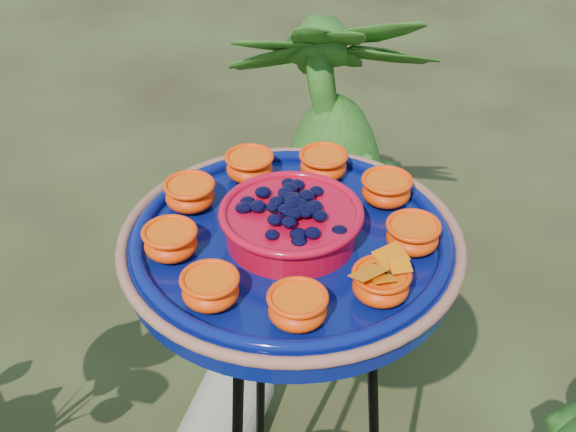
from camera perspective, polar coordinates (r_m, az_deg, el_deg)
name	(u,v)px	position (r m, az deg, el deg)	size (l,w,h in m)	color
tripod_stand	(291,428)	(1.43, 0.19, -14.83)	(0.45, 0.45, 0.94)	black
feeder_dish	(291,240)	(1.14, 0.22, -1.71)	(0.63, 0.63, 0.11)	#071057
shrub_back_right	(333,169)	(2.20, 3.23, 3.33)	(0.55, 0.55, 0.99)	#214612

